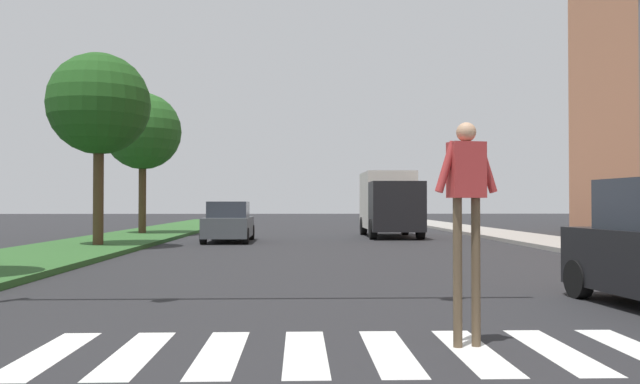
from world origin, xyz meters
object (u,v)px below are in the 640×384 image
(traffic_light_gantry, at_px, (83,14))
(sedan_midblock, at_px, (229,223))
(truck_box_delivery, at_px, (390,202))
(tree_far, at_px, (99,105))
(street_lamp_right, at_px, (638,93))
(pedestrian_performer, at_px, (466,197))
(tree_distant, at_px, (143,132))

(traffic_light_gantry, bearing_deg, sedan_midblock, 89.16)
(traffic_light_gantry, height_order, truck_box_delivery, traffic_light_gantry)
(tree_far, height_order, sedan_midblock, tree_far)
(street_lamp_right, relative_size, truck_box_delivery, 1.21)
(tree_far, relative_size, truck_box_delivery, 1.08)
(pedestrian_performer, bearing_deg, tree_far, 119.48)
(tree_far, bearing_deg, pedestrian_performer, -60.52)
(tree_far, height_order, street_lamp_right, street_lamp_right)
(tree_far, xyz_separation_m, traffic_light_gantry, (3.87, -13.33, -0.70))
(street_lamp_right, bearing_deg, tree_distant, 139.58)
(tree_distant, xyz_separation_m, traffic_light_gantry, (4.49, -22.24, -0.74))
(pedestrian_performer, bearing_deg, tree_distant, 111.10)
(tree_distant, height_order, traffic_light_gantry, tree_distant)
(tree_distant, xyz_separation_m, truck_box_delivery, (11.94, -1.15, -3.45))
(sedan_midblock, xyz_separation_m, truck_box_delivery, (7.20, 3.82, 0.86))
(tree_distant, relative_size, pedestrian_performer, 2.75)
(truck_box_delivery, bearing_deg, street_lamp_right, -69.42)
(traffic_light_gantry, height_order, street_lamp_right, street_lamp_right)
(tree_far, distance_m, sedan_midblock, 7.13)
(tree_distant, relative_size, traffic_light_gantry, 0.79)
(tree_far, xyz_separation_m, street_lamp_right, (16.30, -5.50, -0.45))
(tree_distant, relative_size, street_lamp_right, 0.91)
(sedan_midblock, bearing_deg, truck_box_delivery, 27.97)
(tree_distant, bearing_deg, street_lamp_right, -40.42)
(truck_box_delivery, bearing_deg, sedan_midblock, -152.03)
(traffic_light_gantry, distance_m, pedestrian_performer, 6.16)
(tree_distant, height_order, sedan_midblock, tree_distant)
(tree_distant, distance_m, truck_box_delivery, 12.48)
(sedan_midblock, bearing_deg, street_lamp_right, -37.80)
(street_lamp_right, height_order, sedan_midblock, street_lamp_right)
(truck_box_delivery, bearing_deg, tree_far, -145.56)
(tree_far, distance_m, pedestrian_performer, 18.36)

